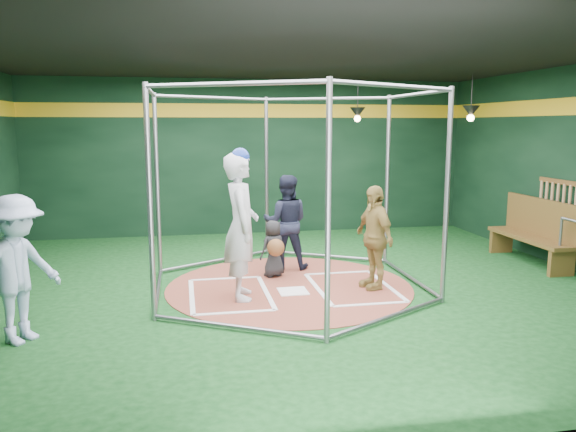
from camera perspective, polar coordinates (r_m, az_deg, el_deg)
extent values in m
cube|color=#0B3311|center=(8.79, 0.12, -7.27)|extent=(10.00, 9.00, 0.02)
cube|color=black|center=(8.48, 0.13, 16.10)|extent=(10.00, 9.00, 0.02)
cube|color=black|center=(12.89, -3.67, 5.96)|extent=(10.00, 0.10, 3.50)
cube|color=black|center=(4.16, 11.89, -1.20)|extent=(10.00, 0.10, 3.50)
cube|color=gold|center=(12.84, -3.70, 10.63)|extent=(10.00, 0.01, 0.30)
cylinder|color=brown|center=(8.78, 0.12, -7.17)|extent=(3.80, 3.80, 0.01)
cube|color=white|center=(8.50, 0.51, -7.65)|extent=(0.43, 0.43, 0.01)
cube|color=white|center=(9.23, -6.42, -6.33)|extent=(1.10, 0.07, 0.01)
cube|color=white|center=(7.61, -5.43, -9.73)|extent=(1.10, 0.07, 0.01)
cube|color=white|center=(8.40, -9.75, -8.01)|extent=(0.07, 1.70, 0.01)
cube|color=white|center=(8.48, -2.24, -7.70)|extent=(0.07, 1.70, 0.01)
cube|color=white|center=(9.55, 5.07, -5.77)|extent=(1.10, 0.07, 0.01)
cube|color=white|center=(8.00, 8.42, -8.85)|extent=(1.10, 0.07, 0.01)
cube|color=white|center=(8.63, 3.07, -7.41)|extent=(0.07, 1.70, 0.01)
cube|color=white|center=(8.95, 9.98, -6.93)|extent=(0.07, 1.70, 0.01)
cylinder|color=gray|center=(10.13, 10.03, 3.51)|extent=(0.07, 0.07, 3.00)
cylinder|color=gray|center=(10.74, -2.19, 3.97)|extent=(0.07, 0.07, 3.00)
cylinder|color=gray|center=(9.48, -13.14, 3.03)|extent=(0.07, 0.07, 3.00)
cylinder|color=gray|center=(7.20, -13.85, 1.09)|extent=(0.07, 0.07, 3.00)
cylinder|color=gray|center=(6.26, 4.10, 0.13)|extent=(0.07, 0.07, 3.00)
cylinder|color=gray|center=(8.03, 15.83, 1.83)|extent=(0.07, 0.07, 3.00)
cylinder|color=gray|center=(10.34, 3.83, 11.80)|extent=(2.02, 1.20, 0.06)
cylinder|color=gray|center=(10.61, 3.66, -4.05)|extent=(2.02, 1.20, 0.06)
cylinder|color=gray|center=(10.03, -7.50, 11.82)|extent=(2.02, 1.20, 0.06)
cylinder|color=gray|center=(10.31, -7.16, -4.50)|extent=(2.02, 1.20, 0.06)
cylinder|color=gray|center=(8.29, -13.83, 12.18)|extent=(0.06, 2.30, 0.06)
cylinder|color=gray|center=(8.63, -13.08, -7.40)|extent=(0.06, 2.30, 0.06)
cylinder|color=gray|center=(6.59, -5.71, 13.22)|extent=(2.02, 1.20, 0.06)
cylinder|color=gray|center=(7.01, -5.32, -11.14)|extent=(2.02, 1.20, 0.06)
cylinder|color=gray|center=(7.05, 11.05, 12.83)|extent=(2.02, 1.20, 0.06)
cylinder|color=gray|center=(7.45, 10.35, -10.01)|extent=(2.02, 1.20, 0.06)
cylinder|color=gray|center=(9.03, 12.93, 11.96)|extent=(0.06, 2.30, 0.06)
cylinder|color=gray|center=(9.34, 12.28, -6.10)|extent=(0.06, 2.30, 0.06)
cube|color=brown|center=(10.90, 26.16, 3.11)|extent=(0.05, 1.25, 0.08)
cube|color=brown|center=(11.02, 25.82, -1.55)|extent=(0.05, 1.25, 0.08)
cylinder|color=tan|center=(10.63, 27.16, 0.45)|extent=(0.06, 0.06, 0.85)
cylinder|color=tan|center=(10.75, 26.65, 0.58)|extent=(0.06, 0.06, 0.85)
cylinder|color=tan|center=(10.88, 26.15, 0.70)|extent=(0.06, 0.06, 0.85)
cylinder|color=tan|center=(11.00, 25.66, 0.82)|extent=(0.06, 0.06, 0.85)
cylinder|color=tan|center=(11.13, 25.19, 0.94)|extent=(0.06, 0.06, 0.85)
cylinder|color=tan|center=(11.25, 24.72, 1.06)|extent=(0.06, 0.06, 0.85)
cylinder|color=tan|center=(11.38, 24.27, 1.17)|extent=(0.06, 0.06, 0.85)
cone|color=black|center=(12.46, 7.07, 10.39)|extent=(0.34, 0.34, 0.22)
sphere|color=#FFD899|center=(12.46, 7.06, 9.80)|extent=(0.14, 0.14, 0.14)
cylinder|color=black|center=(12.48, 7.10, 12.00)|extent=(0.02, 0.02, 0.70)
cone|color=black|center=(11.70, 18.09, 10.09)|extent=(0.34, 0.34, 0.22)
sphere|color=#FFD899|center=(11.69, 18.06, 9.46)|extent=(0.14, 0.14, 0.14)
cylinder|color=black|center=(11.71, 18.18, 11.80)|extent=(0.02, 0.02, 0.70)
imported|color=silver|center=(8.01, -4.79, -1.08)|extent=(0.53, 0.78, 2.09)
sphere|color=navy|center=(7.89, -4.89, 5.98)|extent=(0.26, 0.26, 0.26)
imported|color=tan|center=(8.62, 8.72, -2.14)|extent=(0.57, 0.99, 1.58)
imported|color=black|center=(9.23, -1.50, -3.32)|extent=(0.54, 0.46, 0.94)
sphere|color=brown|center=(8.97, -1.25, -3.23)|extent=(0.28, 0.28, 0.28)
imported|color=black|center=(9.69, -0.21, -0.62)|extent=(0.91, 0.77, 1.63)
imported|color=#ACBEE3|center=(7.12, -25.79, -4.92)|extent=(1.16, 1.27, 1.72)
cube|color=brown|center=(11.03, 23.34, -2.05)|extent=(0.47, 2.02, 0.07)
cube|color=brown|center=(11.07, 24.28, -0.11)|extent=(0.07, 2.02, 0.67)
cube|color=brown|center=(10.36, 26.02, -4.32)|extent=(0.45, 0.09, 0.45)
cube|color=brown|center=(11.81, 20.84, -2.40)|extent=(0.45, 0.09, 0.45)
cylinder|color=gray|center=(10.36, 25.89, -2.78)|extent=(0.05, 0.05, 0.99)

